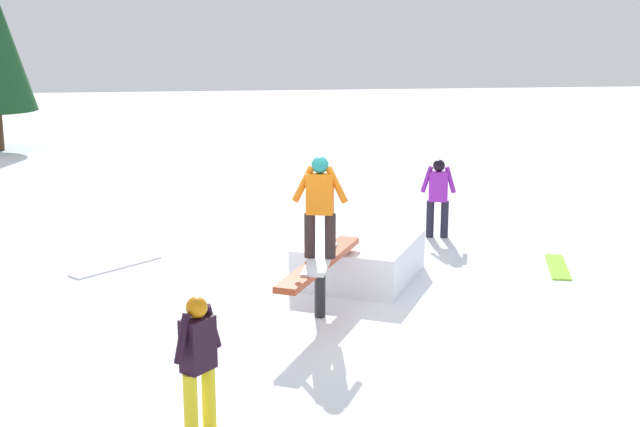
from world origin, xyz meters
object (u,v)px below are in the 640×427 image
bystander_purple (438,194)px  loose_snowboard_white (116,266)px  rail_feature (320,268)px  main_rider_on_rail (320,210)px  bystander_black (198,358)px  loose_snowboard_lime (558,267)px

bystander_purple → loose_snowboard_white: bearing=-155.2°
rail_feature → main_rider_on_rail: bearing=0.0°
rail_feature → main_rider_on_rail: (0.00, 0.00, 0.76)m
rail_feature → bystander_black: 3.34m
bystander_black → loose_snowboard_lime: bearing=-6.0°
rail_feature → bystander_purple: (-3.71, 2.43, 0.11)m
bystander_black → loose_snowboard_white: (-5.53, -1.37, -0.74)m
rail_feature → main_rider_on_rail: 0.76m
bystander_black → bystander_purple: bearing=12.0°
main_rider_on_rail → bystander_black: size_ratio=1.13×
rail_feature → bystander_purple: size_ratio=1.71×
loose_snowboard_lime → rail_feature: bearing=130.0°
rail_feature → main_rider_on_rail: main_rider_on_rail is taller
loose_snowboard_white → loose_snowboard_lime: bearing=131.3°
rail_feature → loose_snowboard_lime: (-1.74, 3.83, -0.63)m
bystander_purple → main_rider_on_rail: bearing=-111.1°
rail_feature → bystander_black: (3.00, -1.46, 0.10)m
bystander_purple → loose_snowboard_white: (1.18, -5.27, -0.74)m
rail_feature → loose_snowboard_white: rail_feature is taller
rail_feature → bystander_black: size_ratio=1.73×
bystander_black → loose_snowboard_white: 5.75m
loose_snowboard_white → loose_snowboard_lime: 6.71m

